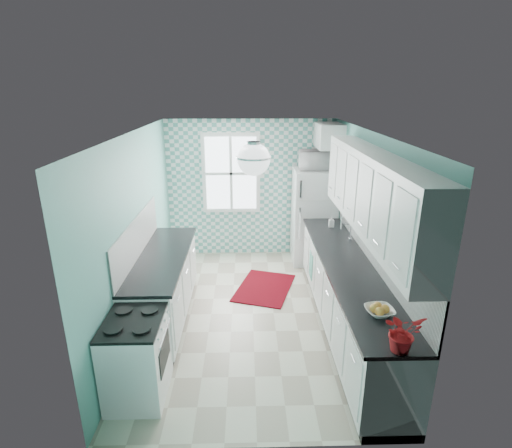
{
  "coord_description": "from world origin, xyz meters",
  "views": [
    {
      "loc": [
        -0.08,
        -4.89,
        3.04
      ],
      "look_at": [
        0.05,
        0.25,
        1.25
      ],
      "focal_mm": 28.0,
      "sensor_mm": 36.0,
      "label": 1
    }
  ],
  "objects_px": {
    "ceiling_light": "(254,159)",
    "fridge": "(313,216)",
    "stove": "(137,357)",
    "sink": "(337,242)",
    "fruit_bowl": "(379,311)",
    "microwave": "(316,160)",
    "potted_plant": "(402,332)"
  },
  "relations": [
    {
      "from": "ceiling_light",
      "to": "fridge",
      "type": "relative_size",
      "value": 0.21
    },
    {
      "from": "ceiling_light",
      "to": "stove",
      "type": "bearing_deg",
      "value": -149.62
    },
    {
      "from": "fridge",
      "to": "sink",
      "type": "distance_m",
      "value": 1.46
    },
    {
      "from": "stove",
      "to": "fruit_bowl",
      "type": "distance_m",
      "value": 2.46
    },
    {
      "from": "microwave",
      "to": "potted_plant",
      "type": "bearing_deg",
      "value": 93.56
    },
    {
      "from": "stove",
      "to": "microwave",
      "type": "distance_m",
      "value": 4.27
    },
    {
      "from": "sink",
      "to": "potted_plant",
      "type": "xyz_separation_m",
      "value": [
        -0.0,
        -2.47,
        0.18
      ]
    },
    {
      "from": "stove",
      "to": "fruit_bowl",
      "type": "height_order",
      "value": "fruit_bowl"
    },
    {
      "from": "ceiling_light",
      "to": "potted_plant",
      "type": "relative_size",
      "value": 1.01
    },
    {
      "from": "ceiling_light",
      "to": "stove",
      "type": "xyz_separation_m",
      "value": [
        -1.2,
        -0.7,
        -1.87
      ]
    },
    {
      "from": "ceiling_light",
      "to": "stove",
      "type": "distance_m",
      "value": 2.33
    },
    {
      "from": "fridge",
      "to": "potted_plant",
      "type": "xyz_separation_m",
      "value": [
        0.09,
        -3.92,
        0.27
      ]
    },
    {
      "from": "stove",
      "to": "ceiling_light",
      "type": "bearing_deg",
      "value": 31.83
    },
    {
      "from": "fridge",
      "to": "potted_plant",
      "type": "height_order",
      "value": "fridge"
    },
    {
      "from": "stove",
      "to": "sink",
      "type": "distance_m",
      "value": 3.07
    },
    {
      "from": "sink",
      "to": "potted_plant",
      "type": "bearing_deg",
      "value": -91.16
    },
    {
      "from": "ceiling_light",
      "to": "potted_plant",
      "type": "xyz_separation_m",
      "value": [
        1.2,
        -1.31,
        -1.21
      ]
    },
    {
      "from": "sink",
      "to": "fridge",
      "type": "bearing_deg",
      "value": 92.62
    },
    {
      "from": "fridge",
      "to": "microwave",
      "type": "height_order",
      "value": "microwave"
    },
    {
      "from": "stove",
      "to": "sink",
      "type": "height_order",
      "value": "sink"
    },
    {
      "from": "fridge",
      "to": "potted_plant",
      "type": "relative_size",
      "value": 4.88
    },
    {
      "from": "sink",
      "to": "microwave",
      "type": "bearing_deg",
      "value": 92.61
    },
    {
      "from": "stove",
      "to": "microwave",
      "type": "height_order",
      "value": "microwave"
    },
    {
      "from": "potted_plant",
      "to": "microwave",
      "type": "relative_size",
      "value": 0.6
    },
    {
      "from": "sink",
      "to": "fruit_bowl",
      "type": "distance_m",
      "value": 1.91
    },
    {
      "from": "fruit_bowl",
      "to": "microwave",
      "type": "height_order",
      "value": "microwave"
    },
    {
      "from": "stove",
      "to": "microwave",
      "type": "xyz_separation_m",
      "value": [
        2.31,
        3.31,
        1.4
      ]
    },
    {
      "from": "fruit_bowl",
      "to": "microwave",
      "type": "relative_size",
      "value": 0.48
    },
    {
      "from": "fridge",
      "to": "fruit_bowl",
      "type": "xyz_separation_m",
      "value": [
        0.09,
        -3.37,
        0.13
      ]
    },
    {
      "from": "fridge",
      "to": "sink",
      "type": "xyz_separation_m",
      "value": [
        0.09,
        -1.46,
        0.09
      ]
    },
    {
      "from": "ceiling_light",
      "to": "potted_plant",
      "type": "distance_m",
      "value": 2.15
    },
    {
      "from": "ceiling_light",
      "to": "microwave",
      "type": "relative_size",
      "value": 0.61
    }
  ]
}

